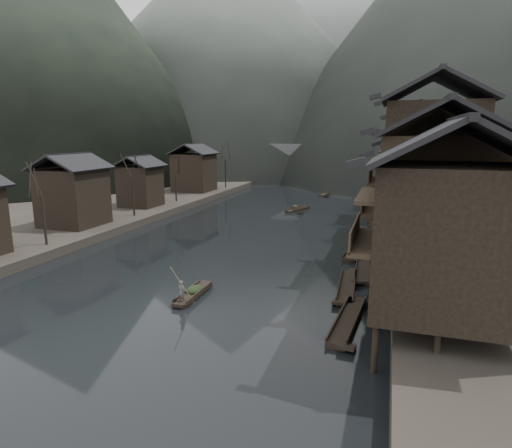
% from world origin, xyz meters
% --- Properties ---
extents(water, '(300.00, 300.00, 0.00)m').
position_xyz_m(water, '(0.00, 0.00, 0.00)').
color(water, black).
rests_on(water, ground).
extents(left_bank, '(40.00, 200.00, 1.20)m').
position_xyz_m(left_bank, '(-35.00, 40.00, 0.60)').
color(left_bank, '#2D2823').
rests_on(left_bank, ground).
extents(stilt_houses, '(9.00, 67.60, 16.18)m').
position_xyz_m(stilt_houses, '(17.28, 19.12, 8.72)').
color(stilt_houses, black).
rests_on(stilt_houses, ground).
extents(left_houses, '(8.10, 53.20, 8.73)m').
position_xyz_m(left_houses, '(-20.50, 20.12, 5.66)').
color(left_houses, black).
rests_on(left_houses, left_bank).
extents(bare_trees, '(3.91, 62.23, 7.81)m').
position_xyz_m(bare_trees, '(-17.00, 19.09, 6.58)').
color(bare_trees, black).
rests_on(bare_trees, left_bank).
extents(moored_sampans, '(2.98, 48.32, 0.47)m').
position_xyz_m(moored_sampans, '(12.20, 14.56, 0.20)').
color(moored_sampans, black).
rests_on(moored_sampans, water).
extents(midriver_boats, '(3.97, 24.13, 0.45)m').
position_xyz_m(midriver_boats, '(2.06, 41.73, 0.20)').
color(midriver_boats, black).
rests_on(midriver_boats, water).
extents(stone_bridge, '(40.00, 6.00, 9.00)m').
position_xyz_m(stone_bridge, '(-0.00, 72.00, 5.11)').
color(stone_bridge, '#4C4C4F').
rests_on(stone_bridge, ground).
extents(hills, '(320.00, 380.00, 127.96)m').
position_xyz_m(hills, '(7.80, 169.27, 57.76)').
color(hills, black).
rests_on(hills, ground).
extents(hero_sampan, '(1.05, 4.95, 0.43)m').
position_xyz_m(hero_sampan, '(1.43, -4.05, 0.20)').
color(hero_sampan, black).
rests_on(hero_sampan, water).
extents(cargo_heap, '(1.09, 1.43, 0.65)m').
position_xyz_m(cargo_heap, '(1.43, -3.82, 0.76)').
color(cargo_heap, black).
rests_on(cargo_heap, hero_sampan).
extents(boatman, '(0.66, 0.52, 1.59)m').
position_xyz_m(boatman, '(1.42, -5.78, 1.23)').
color(boatman, '#575759').
rests_on(boatman, hero_sampan).
extents(bamboo_pole, '(0.99, 1.89, 3.42)m').
position_xyz_m(bamboo_pole, '(1.62, -5.78, 3.74)').
color(bamboo_pole, '#8C7A51').
rests_on(bamboo_pole, boatman).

